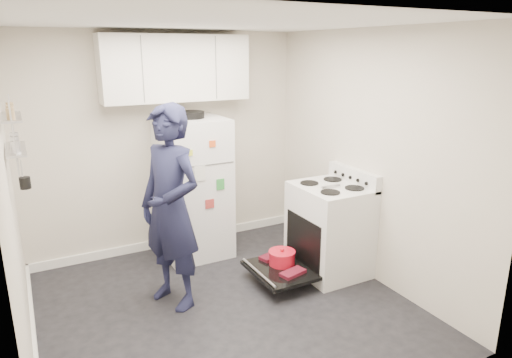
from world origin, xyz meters
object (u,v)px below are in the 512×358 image
electric_range (328,230)px  person (171,208)px  refrigerator (193,187)px  open_oven_door (281,265)px

electric_range → person: person is taller
electric_range → refrigerator: bearing=134.5°
open_oven_door → refrigerator: 1.33m
electric_range → refrigerator: size_ratio=0.67×
electric_range → open_oven_door: 0.63m
refrigerator → person: bearing=-120.7°
refrigerator → person: person is taller
electric_range → open_oven_door: bearing=176.4°
refrigerator → open_oven_door: bearing=-63.9°
open_oven_door → refrigerator: size_ratio=0.43×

